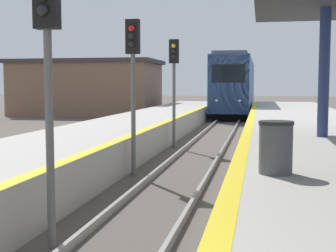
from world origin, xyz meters
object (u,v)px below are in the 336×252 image
signal_near (47,53)px  trash_bin (276,147)px  train (236,86)px  signal_far (174,72)px  signal_mid (133,67)px

signal_near → trash_bin: bearing=23.6°
train → signal_far: train is taller
train → signal_mid: bearing=-92.6°
signal_far → trash_bin: (3.52, -9.77, -1.50)m
train → signal_near: size_ratio=4.74×
trash_bin → signal_near: bearing=-156.4°
signal_far → signal_mid: bearing=-90.7°
train → signal_mid: train is taller
train → signal_far: (-1.22, -22.37, 0.56)m
signal_near → train: bearing=88.2°
signal_near → signal_far: 11.23m
train → trash_bin: bearing=-85.9°
signal_mid → trash_bin: size_ratio=4.74×
train → signal_near: bearing=-91.8°
signal_near → signal_far: size_ratio=1.00×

